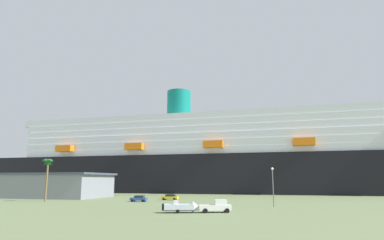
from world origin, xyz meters
TOP-DOWN VIEW (x-y plane):
  - ground_plane at (0.00, 30.00)m, footprint 600.00×600.00m
  - cruise_ship at (24.51, 69.39)m, footprint 294.07×58.47m
  - terminal_building at (-51.73, 23.87)m, footprint 46.44×24.22m
  - pickup_truck at (10.25, -17.64)m, footprint 5.92×3.31m
  - small_boat_on_trailer at (4.62, -19.03)m, footprint 7.09×3.41m
  - palm_tree at (-36.90, 4.28)m, footprint 3.01×2.94m
  - street_lamp at (21.08, -3.92)m, footprint 0.56×0.56m
  - parked_car_yellow_taxi at (-5.93, 15.95)m, footprint 4.87×2.31m
  - parked_car_black_coupe at (-49.64, 19.47)m, footprint 4.74×2.34m
  - parked_car_blue_suv at (-12.33, 7.62)m, footprint 4.29×2.23m

SIDE VIEW (x-z plane):
  - ground_plane at x=0.00m, z-range 0.00..0.00m
  - parked_car_blue_suv at x=-12.33m, z-range 0.04..1.62m
  - parked_car_yellow_taxi at x=-5.93m, z-range 0.04..1.62m
  - parked_car_black_coupe at x=-49.64m, z-range 0.05..1.63m
  - small_boat_on_trailer at x=4.62m, z-range -0.11..2.04m
  - pickup_truck at x=10.25m, z-range -0.06..2.14m
  - terminal_building at x=-51.73m, z-range 0.02..7.82m
  - street_lamp at x=21.08m, z-range 1.22..9.43m
  - palm_tree at x=-36.90m, z-range 3.58..14.82m
  - cruise_ship at x=24.51m, z-range -11.75..41.31m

